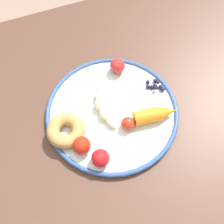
% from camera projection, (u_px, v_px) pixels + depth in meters
% --- Properties ---
extents(ground_plane, '(6.00, 6.00, 0.00)m').
position_uv_depth(ground_plane, '(109.00, 196.00, 1.41)').
color(ground_plane, gray).
extents(dining_table, '(1.13, 0.93, 0.75)m').
position_uv_depth(dining_table, '(106.00, 144.00, 0.82)').
color(dining_table, '#4C3025').
rests_on(dining_table, ground_plane).
extents(plate, '(0.34, 0.34, 0.02)m').
position_uv_depth(plate, '(112.00, 113.00, 0.76)').
color(plate, silver).
rests_on(plate, dining_table).
extents(banana, '(0.05, 0.15, 0.03)m').
position_uv_depth(banana, '(103.00, 105.00, 0.76)').
color(banana, beige).
rests_on(banana, plate).
extents(carrot_orange, '(0.11, 0.05, 0.04)m').
position_uv_depth(carrot_orange, '(155.00, 114.00, 0.74)').
color(carrot_orange, orange).
rests_on(carrot_orange, plate).
extents(donut, '(0.12, 0.12, 0.03)m').
position_uv_depth(donut, '(66.00, 131.00, 0.72)').
color(donut, '#AF7E44').
rests_on(donut, plate).
extents(blueberry_pile, '(0.04, 0.05, 0.02)m').
position_uv_depth(blueberry_pile, '(155.00, 86.00, 0.79)').
color(blueberry_pile, '#191638').
rests_on(blueberry_pile, plate).
extents(tomato_near, '(0.04, 0.04, 0.04)m').
position_uv_depth(tomato_near, '(118.00, 66.00, 0.80)').
color(tomato_near, red).
rests_on(tomato_near, plate).
extents(tomato_mid, '(0.04, 0.04, 0.04)m').
position_uv_depth(tomato_mid, '(101.00, 158.00, 0.68)').
color(tomato_mid, red).
rests_on(tomato_mid, plate).
extents(tomato_far, '(0.04, 0.04, 0.04)m').
position_uv_depth(tomato_far, '(82.00, 145.00, 0.70)').
color(tomato_far, red).
rests_on(tomato_far, plate).
extents(tomato_extra, '(0.03, 0.03, 0.03)m').
position_uv_depth(tomato_extra, '(128.00, 124.00, 0.73)').
color(tomato_extra, red).
rests_on(tomato_extra, plate).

